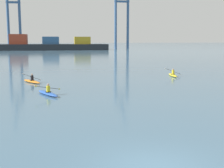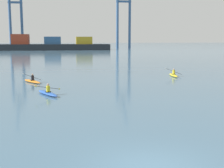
{
  "view_description": "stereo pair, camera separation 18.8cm",
  "coord_description": "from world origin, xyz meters",
  "px_view_note": "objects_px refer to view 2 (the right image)",
  "views": [
    {
      "loc": [
        -3.05,
        -9.69,
        4.52
      ],
      "look_at": [
        1.05,
        16.53,
        0.6
      ],
      "focal_mm": 48.46,
      "sensor_mm": 36.0,
      "label": 1
    },
    {
      "loc": [
        -2.86,
        -9.71,
        4.52
      ],
      "look_at": [
        1.05,
        16.53,
        0.6
      ],
      "focal_mm": 48.46,
      "sensor_mm": 36.0,
      "label": 2
    }
  ],
  "objects_px": {
    "container_barge": "(52,45)",
    "kayak_orange": "(32,81)",
    "gantry_crane_west_mid": "(124,12)",
    "gantry_crane_west": "(15,12)",
    "kayak_yellow": "(173,75)",
    "kayak_blue": "(48,93)"
  },
  "relations": [
    {
      "from": "kayak_yellow",
      "to": "kayak_blue",
      "type": "bearing_deg",
      "value": -143.9
    },
    {
      "from": "kayak_yellow",
      "to": "kayak_orange",
      "type": "bearing_deg",
      "value": -169.38
    },
    {
      "from": "container_barge",
      "to": "kayak_orange",
      "type": "height_order",
      "value": "container_barge"
    },
    {
      "from": "kayak_orange",
      "to": "kayak_yellow",
      "type": "relative_size",
      "value": 0.93
    },
    {
      "from": "kayak_orange",
      "to": "gantry_crane_west_mid",
      "type": "bearing_deg",
      "value": 74.67
    },
    {
      "from": "gantry_crane_west",
      "to": "kayak_yellow",
      "type": "distance_m",
      "value": 118.01
    },
    {
      "from": "gantry_crane_west",
      "to": "gantry_crane_west_mid",
      "type": "height_order",
      "value": "gantry_crane_west_mid"
    },
    {
      "from": "gantry_crane_west",
      "to": "gantry_crane_west_mid",
      "type": "bearing_deg",
      "value": -0.7
    },
    {
      "from": "container_barge",
      "to": "kayak_orange",
      "type": "bearing_deg",
      "value": -88.53
    },
    {
      "from": "container_barge",
      "to": "gantry_crane_west",
      "type": "height_order",
      "value": "gantry_crane_west"
    },
    {
      "from": "gantry_crane_west_mid",
      "to": "gantry_crane_west",
      "type": "bearing_deg",
      "value": 179.3
    },
    {
      "from": "container_barge",
      "to": "gantry_crane_west",
      "type": "distance_m",
      "value": 26.71
    },
    {
      "from": "kayak_blue",
      "to": "gantry_crane_west_mid",
      "type": "bearing_deg",
      "value": 76.5
    },
    {
      "from": "gantry_crane_west_mid",
      "to": "container_barge",
      "type": "bearing_deg",
      "value": -157.55
    },
    {
      "from": "kayak_orange",
      "to": "kayak_blue",
      "type": "height_order",
      "value": "kayak_orange"
    },
    {
      "from": "kayak_orange",
      "to": "kayak_yellow",
      "type": "bearing_deg",
      "value": 10.62
    },
    {
      "from": "gantry_crane_west_mid",
      "to": "kayak_orange",
      "type": "height_order",
      "value": "gantry_crane_west_mid"
    },
    {
      "from": "kayak_blue",
      "to": "kayak_yellow",
      "type": "bearing_deg",
      "value": 36.1
    },
    {
      "from": "container_barge",
      "to": "kayak_yellow",
      "type": "xyz_separation_m",
      "value": [
        19.28,
        -96.57,
        -1.97
      ]
    },
    {
      "from": "kayak_orange",
      "to": "kayak_yellow",
      "type": "height_order",
      "value": "kayak_orange"
    },
    {
      "from": "gantry_crane_west",
      "to": "kayak_orange",
      "type": "xyz_separation_m",
      "value": [
        19.28,
        -114.25,
        -16.89
      ]
    },
    {
      "from": "gantry_crane_west_mid",
      "to": "kayak_blue",
      "type": "xyz_separation_m",
      "value": [
        -29.09,
        -121.18,
        -17.59
      ]
    }
  ]
}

